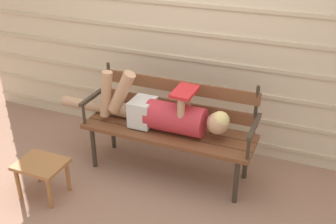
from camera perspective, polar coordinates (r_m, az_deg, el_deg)
ground_plane at (r=3.75m, az=-0.70°, el=-9.46°), size 12.00×12.00×0.00m
house_siding at (r=3.87m, az=3.78°, el=11.30°), size 5.10×0.08×2.36m
park_bench at (r=3.62m, az=0.42°, el=-1.44°), size 1.57×0.49×0.91m
reclining_person at (r=3.54m, az=-0.99°, el=-0.14°), size 1.70×0.27×0.54m
footstool at (r=3.58m, az=-17.62°, el=-7.72°), size 0.41×0.32×0.33m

